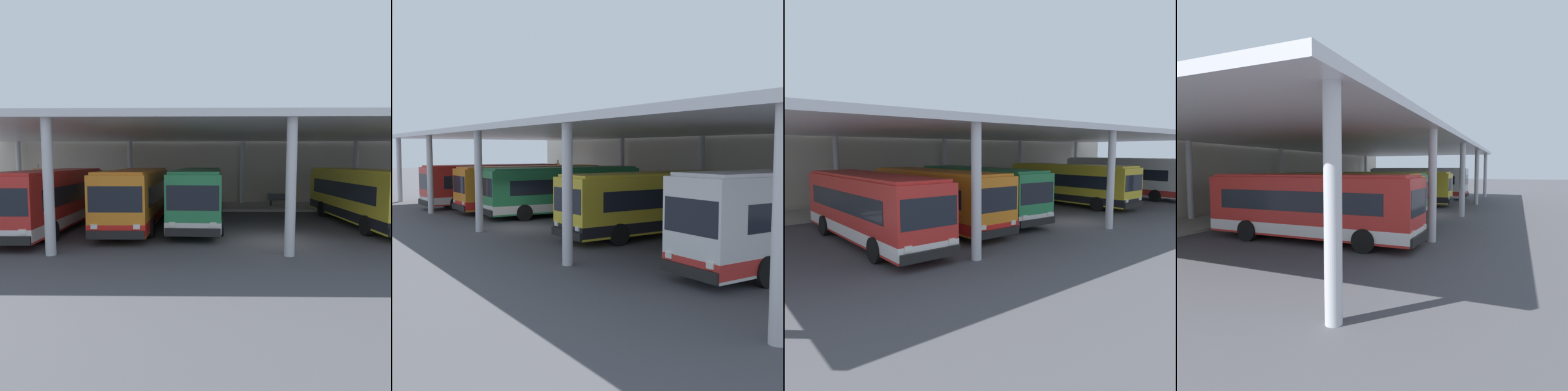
{
  "view_description": "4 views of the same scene",
  "coord_description": "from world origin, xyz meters",
  "views": [
    {
      "loc": [
        -3.42,
        -16.13,
        3.66
      ],
      "look_at": [
        -3.73,
        5.29,
        1.58
      ],
      "focal_mm": 33.03,
      "sensor_mm": 36.0,
      "label": 1
    },
    {
      "loc": [
        25.52,
        -11.9,
        4.29
      ],
      "look_at": [
        -1.21,
        5.02,
        1.46
      ],
      "focal_mm": 46.96,
      "sensor_mm": 36.0,
      "label": 2
    },
    {
      "loc": [
        -18.03,
        -13.52,
        4.2
      ],
      "look_at": [
        -3.08,
        4.86,
        1.37
      ],
      "focal_mm": 34.15,
      "sensor_mm": 36.0,
      "label": 3
    },
    {
      "loc": [
        -24.81,
        -6.14,
        3.41
      ],
      "look_at": [
        0.16,
        4.58,
        1.3
      ],
      "focal_mm": 31.08,
      "sensor_mm": 36.0,
      "label": 4
    }
  ],
  "objects": [
    {
      "name": "bus_far_bay",
      "position": [
        5.85,
        4.59,
        1.66
      ],
      "size": [
        2.87,
        10.58,
        3.17
      ],
      "color": "yellow",
      "rests_on": "ground"
    },
    {
      "name": "station_building_facade",
      "position": [
        0.0,
        15.0,
        3.33
      ],
      "size": [
        48.0,
        1.6,
        6.65
      ],
      "primitive_type": "cube",
      "color": "beige",
      "rests_on": "ground"
    },
    {
      "name": "bus_second_bay",
      "position": [
        -7.01,
        3.93,
        1.66
      ],
      "size": [
        2.74,
        10.53,
        3.17
      ],
      "color": "orange",
      "rests_on": "ground"
    },
    {
      "name": "ground_plane",
      "position": [
        0.0,
        0.0,
        0.0
      ],
      "size": [
        200.0,
        200.0,
        0.0
      ],
      "primitive_type": "plane",
      "color": "#47474C"
    },
    {
      "name": "platform_kerb",
      "position": [
        0.0,
        11.75,
        0.09
      ],
      "size": [
        42.0,
        4.5,
        0.18
      ],
      "primitive_type": "cube",
      "color": "#A39E93",
      "rests_on": "ground"
    },
    {
      "name": "bench_waiting",
      "position": [
        2.75,
        11.82,
        0.66
      ],
      "size": [
        1.8,
        0.45,
        0.92
      ],
      "color": "#4C515B",
      "rests_on": "platform_kerb"
    },
    {
      "name": "canopy_shelter",
      "position": [
        0.0,
        5.5,
        5.29
      ],
      "size": [
        40.0,
        17.0,
        5.55
      ],
      "color": "silver",
      "rests_on": "ground"
    },
    {
      "name": "bus_middle_bay",
      "position": [
        -3.51,
        4.53,
        1.66
      ],
      "size": [
        3.08,
        10.64,
        3.17
      ],
      "color": "#28844C",
      "rests_on": "ground"
    },
    {
      "name": "bus_departing",
      "position": [
        14.0,
        4.65,
        1.84
      ],
      "size": [
        2.82,
        11.36,
        3.57
      ],
      "color": "white",
      "rests_on": "ground"
    },
    {
      "name": "bus_nearest_bay",
      "position": [
        -11.29,
        2.78,
        1.66
      ],
      "size": [
        2.76,
        10.54,
        3.17
      ],
      "color": "red",
      "rests_on": "ground"
    }
  ]
}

